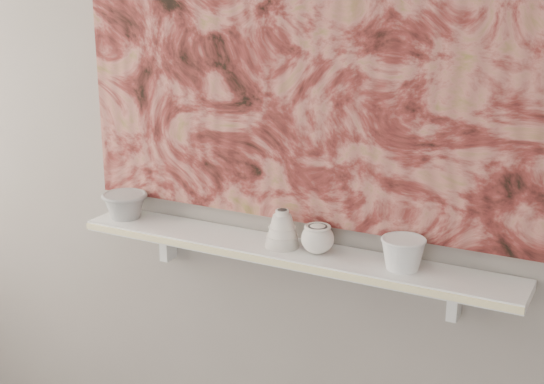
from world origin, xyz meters
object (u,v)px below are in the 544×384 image
Objects in this scene: bowl_grey at (125,205)px; bell_vessel at (282,228)px; bowl_white at (403,253)px; shelf at (289,252)px; cup_cream at (318,239)px; painting at (303,39)px.

bowl_grey is 0.59m from bell_vessel.
bowl_grey is at bearing 180.00° from bowl_white.
shelf is 11.09× the size of bowl_white.
bowl_white reaches higher than cup_cream.
bowl_grey is 1.31× the size of bell_vessel.
shelf is at bearing 180.00° from bowl_white.
bell_vessel reaches higher than bowl_white.
painting is at bearing 90.00° from shelf.
painting is 11.88× the size of bowl_white.
painting reaches higher than shelf.
cup_cream is (0.09, 0.00, 0.06)m from shelf.
painting is at bearing 73.41° from bell_vessel.
bowl_white reaches higher than shelf.
shelf is 9.21× the size of bowl_grey.
bowl_white is at bearing 0.00° from cup_cream.
bowl_grey and cup_cream have the same top height.
bell_vessel is 0.38m from bowl_white.
cup_cream is (0.09, -0.08, -0.57)m from painting.
painting is (0.00, 0.08, 0.62)m from shelf.
bowl_white is (0.35, -0.08, -0.56)m from painting.
bowl_white is (0.96, 0.00, 0.00)m from bowl_grey.
bowl_grey is 1.20× the size of bowl_white.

